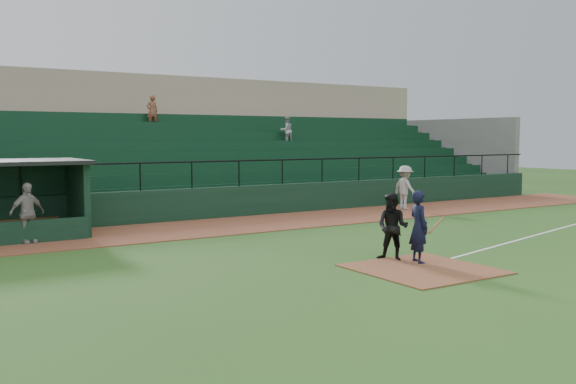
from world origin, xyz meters
TOP-DOWN VIEW (x-y plane):
  - ground at (0.00, 0.00)m, footprint 90.00×90.00m
  - warning_track at (0.00, 8.00)m, footprint 40.00×4.00m
  - home_plate_dirt at (0.00, -1.00)m, footprint 3.00×3.00m
  - foul_line at (8.00, 1.20)m, footprint 17.49×4.44m
  - stadium_structure at (-0.00, 16.46)m, footprint 38.00×13.08m
  - batter_at_plate at (0.43, -0.38)m, footprint 1.09×0.75m
  - umpire at (0.13, 0.23)m, footprint 0.97×1.04m
  - runner at (8.05, 8.35)m, footprint 0.72×1.23m
  - dugout_player_a at (-7.26, 7.75)m, footprint 1.13×0.74m

SIDE VIEW (x-z plane):
  - ground at x=0.00m, z-range 0.00..0.00m
  - foul_line at x=8.00m, z-range 0.00..0.01m
  - warning_track at x=0.00m, z-range 0.00..0.03m
  - home_plate_dirt at x=0.00m, z-range 0.00..0.03m
  - umpire at x=0.13m, z-range 0.00..1.71m
  - batter_at_plate at x=0.43m, z-range 0.00..1.82m
  - dugout_player_a at x=-7.26m, z-range 0.03..1.81m
  - runner at x=8.05m, z-range 0.03..1.91m
  - stadium_structure at x=0.00m, z-range -0.90..5.50m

